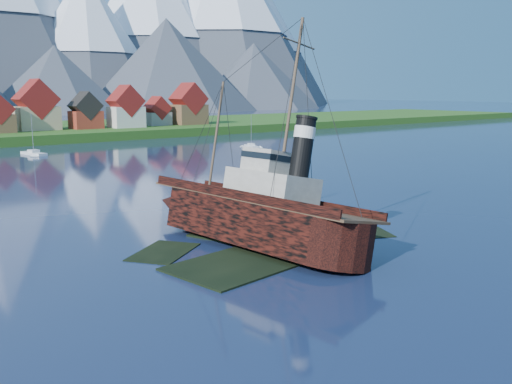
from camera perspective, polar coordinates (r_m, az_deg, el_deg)
ground at (r=60.35m, az=1.12°, el=-5.81°), size 1400.00×1400.00×0.00m
shoal at (r=63.13m, az=1.12°, el=-5.42°), size 31.71×21.24×1.14m
tugboat_wreck at (r=62.99m, az=-1.22°, el=-2.09°), size 7.57×32.62×25.85m
sailboat_d at (r=167.03m, az=-0.48°, el=4.56°), size 3.76×7.50×9.94m
sailboat_e at (r=158.50m, az=-21.34°, el=3.57°), size 4.15×9.85×11.10m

